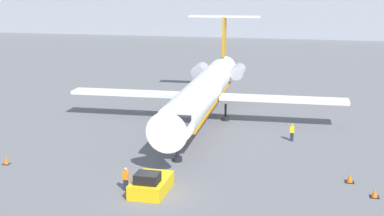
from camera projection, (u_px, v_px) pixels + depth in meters
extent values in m
plane|color=slate|center=(152.00, 196.00, 37.57)|extent=(600.00, 600.00, 0.00)
cube|color=#9EA3AD|center=(279.00, 16.00, 150.06)|extent=(180.00, 16.00, 11.39)
cylinder|color=white|center=(203.00, 92.00, 55.94)|extent=(4.23, 27.02, 3.29)
cone|color=white|center=(171.00, 128.00, 41.83)|extent=(3.38, 2.75, 3.29)
cube|color=black|center=(174.00, 118.00, 42.70)|extent=(2.82, 0.80, 0.44)
cone|color=white|center=(223.00, 69.00, 70.53)|extent=(3.09, 3.72, 2.96)
cube|color=orange|center=(203.00, 102.00, 56.19)|extent=(3.81, 24.32, 0.20)
cube|color=white|center=(283.00, 99.00, 55.84)|extent=(13.38, 2.70, 0.36)
cube|color=white|center=(131.00, 93.00, 58.96)|extent=(13.38, 2.70, 0.36)
cylinder|color=#ADADB7|center=(238.00, 71.00, 66.20)|extent=(1.78, 3.50, 1.66)
cylinder|color=#ADADB7|center=(200.00, 70.00, 67.10)|extent=(1.78, 3.50, 1.66)
cube|color=orange|center=(224.00, 36.00, 70.26)|extent=(0.32, 2.21, 5.20)
cube|color=white|center=(225.00, 17.00, 69.66)|extent=(9.42, 2.13, 0.20)
cylinder|color=black|center=(177.00, 151.00, 44.62)|extent=(0.24, 0.24, 1.84)
cylinder|color=black|center=(177.00, 159.00, 44.79)|extent=(0.80, 0.80, 0.40)
cylinder|color=black|center=(187.00, 110.00, 58.79)|extent=(0.24, 0.24, 1.84)
cylinder|color=black|center=(187.00, 117.00, 58.95)|extent=(0.80, 0.80, 0.40)
cylinder|color=black|center=(226.00, 112.00, 57.99)|extent=(0.24, 0.24, 1.84)
cylinder|color=black|center=(225.00, 119.00, 58.15)|extent=(0.80, 0.80, 0.40)
cube|color=yellow|center=(151.00, 185.00, 38.18)|extent=(2.37, 3.92, 1.01)
cube|color=black|center=(147.00, 178.00, 37.16)|extent=(1.66, 1.41, 0.70)
cube|color=black|center=(159.00, 178.00, 40.00)|extent=(2.13, 0.30, 0.61)
cube|color=#232838|center=(126.00, 185.00, 38.44)|extent=(0.32, 0.20, 0.84)
cube|color=orange|center=(126.00, 175.00, 38.27)|extent=(0.40, 0.24, 0.66)
sphere|color=tan|center=(125.00, 169.00, 38.17)|extent=(0.24, 0.24, 0.24)
cube|color=#232838|center=(292.00, 137.00, 50.54)|extent=(0.32, 0.20, 0.80)
cube|color=yellow|center=(292.00, 129.00, 50.38)|extent=(0.40, 0.24, 0.64)
sphere|color=tan|center=(292.00, 125.00, 50.28)|extent=(0.23, 0.23, 0.23)
cube|color=black|center=(6.00, 164.00, 44.11)|extent=(0.55, 0.55, 0.04)
cone|color=orange|center=(6.00, 160.00, 44.02)|extent=(0.39, 0.39, 0.68)
cube|color=black|center=(349.00, 182.00, 40.13)|extent=(0.67, 0.67, 0.04)
cone|color=orange|center=(350.00, 178.00, 40.05)|extent=(0.48, 0.48, 0.65)
cube|color=black|center=(374.00, 197.00, 37.32)|extent=(0.63, 0.63, 0.04)
cone|color=orange|center=(375.00, 193.00, 37.25)|extent=(0.45, 0.45, 0.56)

